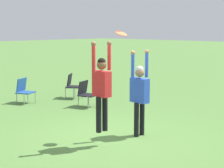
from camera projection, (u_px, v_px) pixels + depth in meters
name	position (u px, v px, depth m)	size (l,w,h in m)	color
ground_plane	(113.00, 138.00, 8.90)	(120.00, 120.00, 0.00)	#56843D
person_jumping	(102.00, 85.00, 8.07)	(0.58, 0.44, 1.98)	black
person_defending	(140.00, 91.00, 8.91)	(0.62, 0.48, 2.08)	black
frisbee	(121.00, 34.00, 8.54)	(0.28, 0.26, 0.12)	#E04C23
camping_chair_0	(72.00, 84.00, 13.88)	(0.74, 0.82, 0.89)	gray
camping_chair_1	(86.00, 92.00, 12.36)	(0.68, 0.73, 0.85)	gray
camping_chair_2	(24.00, 89.00, 12.99)	(0.70, 0.76, 0.86)	gray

